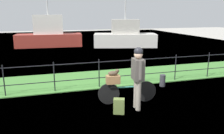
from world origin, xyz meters
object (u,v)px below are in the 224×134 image
at_px(bicycle_main, 127,92).
at_px(terrier_dog, 114,73).
at_px(wooden_crate, 113,79).
at_px(cyclist_person, 138,73).
at_px(mooring_bollard, 162,80).
at_px(moored_boat_near, 125,37).
at_px(moored_boat_mid, 49,35).
at_px(backpack_on_paving, 119,106).

height_order(bicycle_main, terrier_dog, terrier_dog).
relative_size(wooden_crate, cyclist_person, 0.23).
bearing_deg(mooring_bollard, moored_boat_near, 77.80).
distance_m(bicycle_main, wooden_crate, 0.57).
xyz_separation_m(moored_boat_near, moored_boat_mid, (-5.62, 1.80, 0.11)).
relative_size(wooden_crate, mooring_bollard, 0.90).
distance_m(bicycle_main, cyclist_person, 0.83).
distance_m(backpack_on_paving, moored_boat_near, 12.04).
relative_size(wooden_crate, terrier_dog, 1.18).
xyz_separation_m(bicycle_main, wooden_crate, (-0.40, 0.04, 0.40)).
relative_size(wooden_crate, moored_boat_mid, 0.08).
bearing_deg(moored_boat_mid, mooring_bollard, -72.67).
bearing_deg(terrier_dog, backpack_on_paving, -95.45).
height_order(mooring_bollard, moored_boat_near, moored_boat_near).
bearing_deg(mooring_bollard, bicycle_main, -148.87).
bearing_deg(bicycle_main, wooden_crate, 173.97).
bearing_deg(wooden_crate, moored_boat_near, 68.28).
distance_m(wooden_crate, moored_boat_near, 11.40).
distance_m(backpack_on_paving, moored_boat_mid, 13.14).
bearing_deg(wooden_crate, cyclist_person, -44.00).
distance_m(cyclist_person, backpack_on_paving, 0.99).
xyz_separation_m(bicycle_main, moored_boat_near, (3.82, 10.63, 0.44)).
bearing_deg(moored_boat_near, wooden_crate, -111.72).
relative_size(backpack_on_paving, moored_boat_near, 0.08).
height_order(cyclist_person, backpack_on_paving, cyclist_person).
relative_size(backpack_on_paving, moored_boat_mid, 0.08).
bearing_deg(moored_boat_mid, cyclist_person, -81.48).
distance_m(wooden_crate, moored_boat_mid, 12.47).
xyz_separation_m(wooden_crate, mooring_bollard, (2.15, 1.01, -0.51)).
bearing_deg(cyclist_person, moored_boat_mid, 98.52).
xyz_separation_m(cyclist_person, moored_boat_near, (3.69, 11.10, -0.24)).
height_order(bicycle_main, moored_boat_mid, moored_boat_mid).
height_order(cyclist_person, mooring_bollard, cyclist_person).
xyz_separation_m(terrier_dog, moored_boat_mid, (-1.43, 12.39, -0.04)).
height_order(bicycle_main, cyclist_person, cyclist_person).
relative_size(terrier_dog, mooring_bollard, 0.76).
relative_size(mooring_bollard, moored_boat_mid, 0.08).
bearing_deg(cyclist_person, terrier_dog, 134.77).
distance_m(wooden_crate, mooring_bollard, 2.43).
distance_m(bicycle_main, backpack_on_paving, 0.77).
bearing_deg(terrier_dog, mooring_bollard, 25.54).
distance_m(terrier_dog, mooring_bollard, 2.45).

